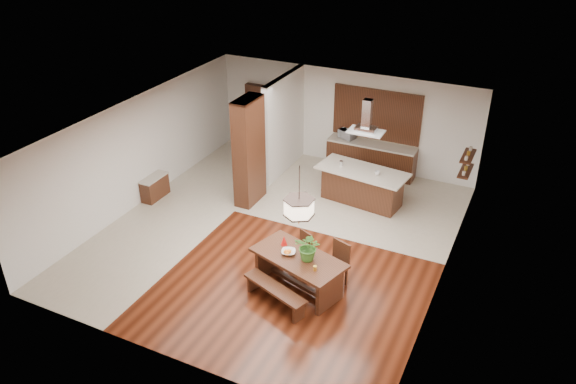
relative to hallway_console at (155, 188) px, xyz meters
The scene contains 25 objects.
room_shell 4.20m from the hallway_console, ahead, with size 9.00×9.04×2.92m.
tile_hallway 1.12m from the hallway_console, 10.68° to the right, with size 2.50×9.00×0.01m, color #BFB49F.
tile_kitchen 5.57m from the hallway_console, 24.44° to the left, with size 5.50×4.00×0.01m, color #BFB49F.
soffit_band 4.60m from the hallway_console, ahead, with size 8.00×9.00×0.02m, color #3E1F0F.
partition_pier 2.85m from the hallway_console, 22.54° to the left, with size 0.45×1.00×2.90m, color black.
partition_stub 4.09m from the hallway_console, 52.14° to the left, with size 0.18×2.40×2.90m, color silver.
hallway_console is the anchor object (origin of this frame).
hallway_doorway 4.41m from the hallway_console, 75.20° to the left, with size 1.10×0.20×2.10m, color black.
rear_counter 6.26m from the hallway_console, 39.75° to the left, with size 2.60×0.62×0.95m.
kitchen_window 6.58m from the hallway_console, 41.53° to the left, with size 2.60×0.08×1.50m, color #AB7833.
shelf_lower 8.12m from the hallway_console, 17.35° to the left, with size 0.26×0.90×0.04m, color black.
shelf_upper 8.18m from the hallway_console, 17.35° to the left, with size 0.26×0.90×0.04m, color black.
dining_table 5.50m from the hallway_console, 20.10° to the right, with size 2.16×1.52×0.82m.
dining_bench 5.57m from the hallway_console, 27.39° to the right, with size 1.54×0.34×0.43m, color black, non-canonical shape.
dining_chair_left 5.01m from the hallway_console, 13.52° to the right, with size 0.38×0.38×0.85m, color black, non-canonical shape.
dining_chair_right 5.99m from the hallway_console, 14.12° to the right, with size 0.45×0.45×1.02m, color black, non-canonical shape.
pendant_lantern 5.82m from the hallway_console, 20.10° to the right, with size 0.64×0.64×1.31m, color #FFE6C3, non-canonical shape.
foliage_plant 5.76m from the hallway_console, 19.31° to the right, with size 0.54×0.47×0.60m, color #366E24.
fruit_bowl 5.30m from the hallway_console, 20.87° to the right, with size 0.29×0.29×0.07m, color beige.
napkin_cone 5.01m from the hallway_console, 19.08° to the right, with size 0.14×0.14×0.22m, color red.
gold_ornament 6.08m from the hallway_console, 21.07° to the right, with size 0.07×0.07×0.11m, color gold.
kitchen_island 5.60m from the hallway_console, 23.14° to the left, with size 2.48×1.32×0.98m.
range_hood 6.00m from the hallway_console, 23.18° to the left, with size 0.90×0.55×0.87m, color silver, non-canonical shape.
island_cup 5.98m from the hallway_console, 20.33° to the left, with size 0.14×0.14×0.11m, color silver.
microwave 5.74m from the hallway_console, 45.14° to the left, with size 0.48×0.32×0.26m, color silver.
Camera 1 is at (5.24, -10.33, 7.54)m, focal length 35.00 mm.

